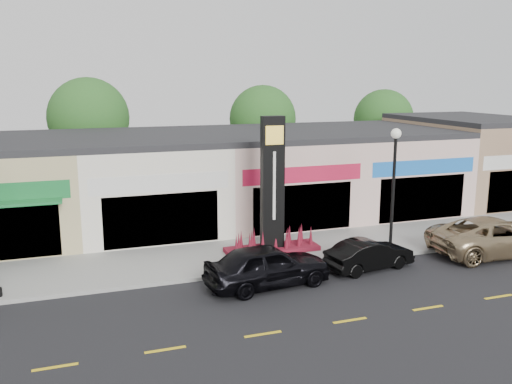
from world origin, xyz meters
The scene contains 16 objects.
ground centered at (0.00, 0.00, 0.00)m, with size 120.00×120.00×0.00m, color black.
sidewalk centered at (0.00, 4.35, 0.07)m, with size 52.00×4.30×0.15m, color gray.
curb centered at (0.00, 2.10, 0.07)m, with size 52.00×0.20×0.15m, color gray.
shop_beige centered at (-8.50, 11.46, 2.40)m, with size 7.00×10.85×4.80m.
shop_cream centered at (-1.50, 11.47, 2.40)m, with size 7.00×10.01×4.80m.
shop_pink_w centered at (5.50, 11.47, 2.40)m, with size 7.00×10.01×4.80m.
shop_pink_e centered at (12.50, 11.47, 2.40)m, with size 7.00×10.01×4.80m.
shop_tan centered at (19.50, 11.48, 2.65)m, with size 7.00×10.01×5.30m.
tree_rear_west centered at (-4.00, 19.50, 5.22)m, with size 5.20×5.20×7.83m.
tree_rear_mid centered at (8.00, 19.50, 4.88)m, with size 4.80×4.80×7.29m.
tree_rear_east centered at (18.00, 19.50, 4.63)m, with size 4.60×4.60×6.94m.
lamp_east_near centered at (8.00, 2.50, 3.48)m, with size 0.44×0.44×5.47m.
pylon_sign centered at (3.00, 4.20, 2.27)m, with size 4.20×1.30×6.00m.
car_black_sedan centered at (1.49, 0.68, 0.82)m, with size 4.80×1.93×1.63m, color black.
car_black_conv centered at (6.09, 1.08, 0.63)m, with size 3.80×1.33×1.25m, color black.
car_gold_suv centered at (12.41, 0.96, 0.83)m, with size 5.98×2.76×1.66m, color tan.
Camera 1 is at (-5.18, -17.47, 7.67)m, focal length 38.00 mm.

